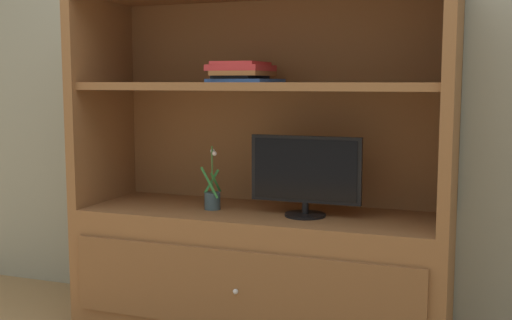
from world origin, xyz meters
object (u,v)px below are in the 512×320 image
(tv_monitor, at_px, (305,174))
(magazine_stack, at_px, (243,72))
(potted_plant, at_px, (212,197))
(media_console, at_px, (260,231))

(tv_monitor, height_order, magazine_stack, magazine_stack)
(tv_monitor, bearing_deg, magazine_stack, 173.44)
(tv_monitor, xyz_separation_m, potted_plant, (-0.46, 0.00, -0.14))
(tv_monitor, distance_m, potted_plant, 0.48)
(media_console, height_order, magazine_stack, media_console)
(media_console, bearing_deg, potted_plant, -168.57)
(magazine_stack, bearing_deg, tv_monitor, -6.56)
(magazine_stack, bearing_deg, media_console, 6.65)
(media_console, relative_size, tv_monitor, 3.43)
(media_console, distance_m, tv_monitor, 0.38)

